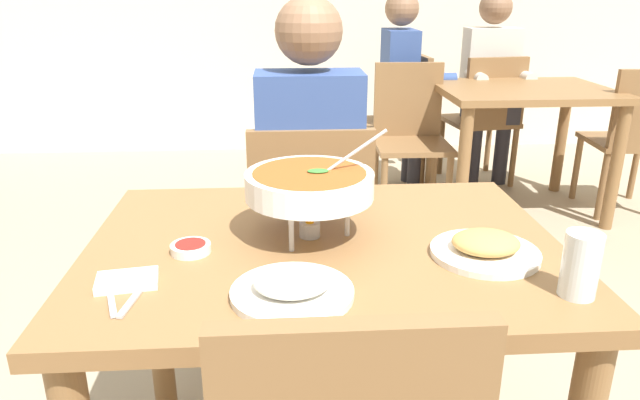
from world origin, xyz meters
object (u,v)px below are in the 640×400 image
dining_table_main (324,291)px  rice_plate (292,287)px  dining_table_far (522,111)px  sauce_dish (191,248)px  chair_diner_main (310,229)px  chair_bg_corner (410,130)px  chair_bg_right (635,134)px  patron_bg_middle (404,80)px  appetizer_plate (485,248)px  patron_bg_left (491,77)px  chair_bg_middle (403,113)px  curry_bowl (310,185)px  drink_glass (580,268)px  diner_main (309,163)px  chair_bg_left (486,113)px

dining_table_main → rice_plate: bearing=-107.8°
dining_table_main → dining_table_far: bearing=57.8°
dining_table_far → sauce_dish: bearing=-127.2°
chair_diner_main → chair_bg_corner: (0.69, 1.51, 0.00)m
chair_bg_right → patron_bg_middle: bearing=153.3°
appetizer_plate → dining_table_far: bearing=66.0°
patron_bg_left → patron_bg_middle: size_ratio=1.00×
chair_bg_middle → sauce_dish: bearing=-110.9°
patron_bg_left → sauce_dish: bearing=-120.9°
curry_bowl → patron_bg_middle: size_ratio=0.25×
drink_glass → chair_bg_corner: same height
chair_diner_main → appetizer_plate: size_ratio=3.75×
chair_bg_corner → patron_bg_left: (0.67, 0.53, 0.24)m
rice_plate → patron_bg_middle: bearing=74.4°
appetizer_plate → patron_bg_middle: patron_bg_middle is taller
curry_bowl → patron_bg_middle: 2.73m
drink_glass → chair_bg_corner: size_ratio=0.14×
chair_diner_main → patron_bg_middle: bearing=69.5°
chair_bg_right → patron_bg_left: bearing=131.9°
rice_plate → patron_bg_left: patron_bg_left is taller
chair_diner_main → patron_bg_middle: patron_bg_middle is taller
chair_diner_main → curry_bowl: size_ratio=2.71×
chair_diner_main → chair_bg_middle: (0.75, 2.02, 0.00)m
appetizer_plate → patron_bg_left: (1.00, 2.84, -0.04)m
chair_diner_main → sauce_dish: 0.84m
dining_table_main → drink_glass: (0.47, -0.28, 0.19)m
patron_bg_middle → dining_table_far: bearing=-40.0°
patron_bg_middle → rice_plate: bearing=-105.6°
curry_bowl → diner_main: bearing=87.4°
chair_diner_main → chair_bg_corner: size_ratio=1.00×
chair_bg_middle → chair_bg_corner: (-0.06, -0.51, 0.00)m
chair_diner_main → chair_bg_right: (2.00, 1.32, 0.00)m
diner_main → chair_bg_left: diner_main is taller
sauce_dish → chair_bg_left: chair_bg_left is taller
chair_bg_corner → patron_bg_middle: bearing=84.0°
chair_bg_right → patron_bg_left: patron_bg_left is taller
chair_diner_main → sauce_dish: (-0.30, -0.73, 0.27)m
appetizer_plate → chair_bg_corner: chair_bg_corner is taller
dining_table_far → drink_glass: bearing=-109.9°
sauce_dish → chair_bg_left: (1.62, 2.69, -0.27)m
chair_bg_left → chair_bg_right: bearing=-42.7°
chair_diner_main → patron_bg_middle: size_ratio=0.69×
drink_glass → patron_bg_left: bearing=73.7°
dining_table_far → patron_bg_middle: (-0.61, 0.52, 0.11)m
diner_main → chair_bg_corner: bearing=65.1°
rice_plate → patron_bg_left: bearing=64.4°
diner_main → patron_bg_middle: same height
sauce_dish → rice_plate: bearing=-43.7°
dining_table_far → patron_bg_left: patron_bg_left is taller
chair_bg_corner → patron_bg_middle: 0.51m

